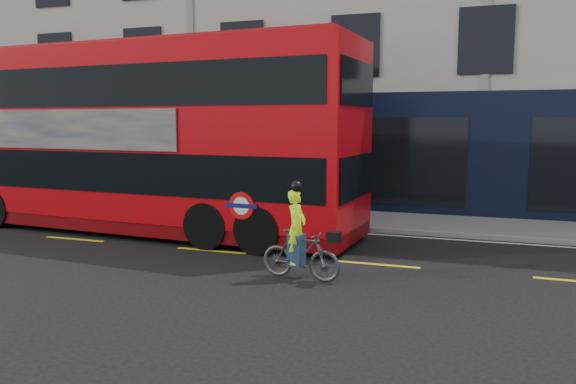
% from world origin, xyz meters
% --- Properties ---
extents(ground, '(120.00, 120.00, 0.00)m').
position_xyz_m(ground, '(0.00, 0.00, 0.00)').
color(ground, black).
rests_on(ground, ground).
extents(pavement, '(60.00, 3.00, 0.12)m').
position_xyz_m(pavement, '(0.00, 6.50, 0.06)').
color(pavement, gray).
rests_on(pavement, ground).
extents(kerb, '(60.00, 0.12, 0.13)m').
position_xyz_m(kerb, '(0.00, 5.00, 0.07)').
color(kerb, gray).
rests_on(kerb, ground).
extents(building_terrace, '(50.00, 10.07, 15.00)m').
position_xyz_m(building_terrace, '(0.00, 12.94, 7.49)').
color(building_terrace, '#B2B0A8').
rests_on(building_terrace, ground).
extents(road_edge_line, '(58.00, 0.10, 0.01)m').
position_xyz_m(road_edge_line, '(0.00, 4.70, 0.00)').
color(road_edge_line, silver).
rests_on(road_edge_line, ground).
extents(lane_dashes, '(58.00, 0.12, 0.01)m').
position_xyz_m(lane_dashes, '(0.00, 1.50, 0.00)').
color(lane_dashes, yellow).
rests_on(lane_dashes, ground).
extents(bus, '(12.85, 3.72, 5.12)m').
position_xyz_m(bus, '(0.98, 3.12, 2.62)').
color(bus, '#BA070E').
rests_on(bus, ground).
extents(cyclist, '(1.67, 0.62, 1.95)m').
position_xyz_m(cyclist, '(6.74, -0.12, 0.65)').
color(cyclist, '#434548').
rests_on(cyclist, ground).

